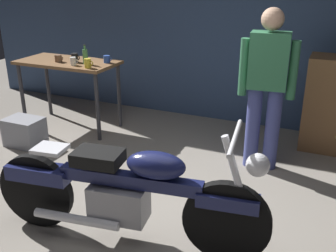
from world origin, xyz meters
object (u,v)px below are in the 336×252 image
object	(u,v)px
person_standing	(267,84)
mug_white_ceramic	(73,61)
mug_black_matte	(75,58)
motorcycle	(126,191)
storage_bin	(25,132)
bottle	(85,56)
mug_yellow_tall	(88,63)
mug_brown_stoneware	(58,58)
mug_blue_enamel	(107,59)

from	to	relation	value
person_standing	mug_white_ceramic	bearing A→B (deg)	-5.65
person_standing	mug_black_matte	bearing A→B (deg)	-9.25
motorcycle	storage_bin	xyz separation A→B (m)	(-2.04, 1.11, -0.28)
motorcycle	bottle	world-z (taller)	bottle
motorcycle	mug_yellow_tall	world-z (taller)	mug_yellow_tall
storage_bin	mug_brown_stoneware	bearing A→B (deg)	83.11
mug_blue_enamel	bottle	world-z (taller)	bottle
mug_brown_stoneware	mug_black_matte	bearing A→B (deg)	18.18
mug_yellow_tall	mug_black_matte	distance (m)	0.39
storage_bin	mug_black_matte	world-z (taller)	mug_black_matte
person_standing	mug_black_matte	size ratio (longest dim) A/B	13.99
storage_bin	person_standing	bearing A→B (deg)	11.96
mug_brown_stoneware	mug_blue_enamel	size ratio (longest dim) A/B	1.07
mug_black_matte	person_standing	bearing A→B (deg)	-3.61
motorcycle	person_standing	xyz separation A→B (m)	(0.69, 1.69, 0.48)
storage_bin	mug_yellow_tall	distance (m)	1.13
motorcycle	mug_blue_enamel	distance (m)	2.45
mug_white_ceramic	mug_black_matte	bearing A→B (deg)	119.70
mug_white_ceramic	mug_yellow_tall	bearing A→B (deg)	-11.13
mug_yellow_tall	mug_blue_enamel	world-z (taller)	mug_yellow_tall
storage_bin	bottle	bearing A→B (deg)	56.44
mug_blue_enamel	mug_black_matte	distance (m)	0.41
person_standing	storage_bin	distance (m)	2.89
mug_brown_stoneware	mug_black_matte	xyz separation A→B (m)	(0.21, 0.07, 0.01)
mug_yellow_tall	mug_white_ceramic	size ratio (longest dim) A/B	1.10
bottle	motorcycle	bearing A→B (deg)	-49.11
person_standing	bottle	xyz separation A→B (m)	(-2.26, 0.13, 0.07)
mug_yellow_tall	mug_blue_enamel	bearing A→B (deg)	80.19
mug_white_ceramic	mug_black_matte	size ratio (longest dim) A/B	0.88
mug_black_matte	bottle	distance (m)	0.19
mug_black_matte	bottle	size ratio (longest dim) A/B	0.50
mug_brown_stoneware	mug_blue_enamel	bearing A→B (deg)	18.55
storage_bin	mug_blue_enamel	bearing A→B (deg)	51.92
person_standing	mug_blue_enamel	xyz separation A→B (m)	(-2.05, 0.29, 0.02)
storage_bin	mug_blue_enamel	xyz separation A→B (m)	(0.68, 0.86, 0.78)
motorcycle	mug_white_ceramic	distance (m)	2.43
mug_yellow_tall	storage_bin	bearing A→B (deg)	-139.46
mug_black_matte	motorcycle	bearing A→B (deg)	-46.46
mug_black_matte	mug_blue_enamel	bearing A→B (deg)	18.74
motorcycle	mug_blue_enamel	xyz separation A→B (m)	(-1.36, 1.98, 0.50)
mug_white_ceramic	person_standing	bearing A→B (deg)	-0.01
person_standing	mug_white_ceramic	xyz separation A→B (m)	(-2.35, 0.00, 0.03)
mug_black_matte	mug_yellow_tall	bearing A→B (deg)	-31.21
mug_black_matte	bottle	world-z (taller)	bottle
mug_yellow_tall	bottle	size ratio (longest dim) A/B	0.48
mug_yellow_tall	mug_brown_stoneware	bearing A→B (deg)	166.02
mug_blue_enamel	mug_black_matte	size ratio (longest dim) A/B	0.95
storage_bin	mug_yellow_tall	bearing A→B (deg)	40.54
mug_black_matte	storage_bin	bearing A→B (deg)	-111.36
mug_blue_enamel	mug_black_matte	world-z (taller)	mug_black_matte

